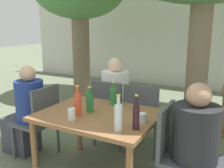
{
  "coord_description": "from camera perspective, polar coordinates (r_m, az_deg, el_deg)",
  "views": [
    {
      "loc": [
        1.28,
        -2.09,
        1.61
      ],
      "look_at": [
        0.0,
        0.3,
        0.97
      ],
      "focal_mm": 40.0,
      "sensor_mm": 36.0,
      "label": 1
    }
  ],
  "objects": [
    {
      "name": "drinking_glass_1",
      "position": [
        2.44,
        -9.21,
        -6.81
      ],
      "size": [
        0.07,
        0.07,
        0.11
      ],
      "color": "white",
      "rests_on": "dining_table_front"
    },
    {
      "name": "soda_bottle_2",
      "position": [
        2.54,
        -7.81,
        -4.5
      ],
      "size": [
        0.07,
        0.07,
        0.31
      ],
      "color": "#DB4C2D",
      "rests_on": "dining_table_front"
    },
    {
      "name": "wine_bottle_3",
      "position": [
        2.19,
        5.52,
        -7.3
      ],
      "size": [
        0.06,
        0.06,
        0.31
      ],
      "color": "#331923",
      "rests_on": "dining_table_front"
    },
    {
      "name": "patio_chair_0",
      "position": [
        3.16,
        -16.17,
        -7.45
      ],
      "size": [
        0.44,
        0.44,
        0.92
      ],
      "rotation": [
        0.0,
        0.0,
        -1.57
      ],
      "color": "#474C51",
      "rests_on": "ground_plane"
    },
    {
      "name": "person_seated_1",
      "position": [
        2.36,
        20.4,
        -15.06
      ],
      "size": [
        0.6,
        0.39,
        1.15
      ],
      "rotation": [
        0.0,
        0.0,
        1.57
      ],
      "color": "#383842",
      "rests_on": "ground_plane"
    },
    {
      "name": "person_seated_2",
      "position": [
        3.54,
        1.38,
        -4.37
      ],
      "size": [
        0.37,
        0.59,
        1.19
      ],
      "rotation": [
        0.0,
        0.0,
        3.14
      ],
      "color": "#383842",
      "rests_on": "ground_plane"
    },
    {
      "name": "green_bottle_0",
      "position": [
        2.63,
        -5.08,
        -4.12
      ],
      "size": [
        0.08,
        0.08,
        0.27
      ],
      "color": "#287A38",
      "rests_on": "dining_table_front"
    },
    {
      "name": "green_bottle_1",
      "position": [
        2.84,
        0.28,
        -2.73
      ],
      "size": [
        0.07,
        0.07,
        0.27
      ],
      "color": "#287A38",
      "rests_on": "dining_table_front"
    },
    {
      "name": "water_bottle_4",
      "position": [
        2.15,
        1.46,
        -7.53
      ],
      "size": [
        0.07,
        0.07,
        0.32
      ],
      "color": "silver",
      "rests_on": "dining_table_front"
    },
    {
      "name": "patio_chair_3",
      "position": [
        3.16,
        7.24,
        -6.99
      ],
      "size": [
        0.44,
        0.44,
        0.92
      ],
      "rotation": [
        0.0,
        0.0,
        3.14
      ],
      "color": "#474C51",
      "rests_on": "ground_plane"
    },
    {
      "name": "person_seated_0",
      "position": [
        3.33,
        -19.15,
        -6.82
      ],
      "size": [
        0.57,
        0.34,
        1.15
      ],
      "rotation": [
        0.0,
        0.0,
        -1.57
      ],
      "color": "#383842",
      "rests_on": "ground_plane"
    },
    {
      "name": "patio_chair_2",
      "position": [
        3.35,
        -0.43,
        -5.71
      ],
      "size": [
        0.44,
        0.44,
        0.92
      ],
      "rotation": [
        0.0,
        0.0,
        3.14
      ],
      "color": "#474C51",
      "rests_on": "ground_plane"
    },
    {
      "name": "drinking_glass_0",
      "position": [
        2.37,
        6.88,
        -7.7
      ],
      "size": [
        0.08,
        0.08,
        0.09
      ],
      "color": "silver",
      "rests_on": "dining_table_front"
    },
    {
      "name": "dining_table_front",
      "position": [
        2.63,
        -3.11,
        -8.47
      ],
      "size": [
        1.19,
        0.92,
        0.72
      ],
      "color": "brown",
      "rests_on": "ground_plane"
    },
    {
      "name": "patio_chair_1",
      "position": [
        2.4,
        14.68,
        -14.23
      ],
      "size": [
        0.44,
        0.44,
        0.92
      ],
      "rotation": [
        0.0,
        0.0,
        1.57
      ],
      "color": "#474C51",
      "rests_on": "ground_plane"
    },
    {
      "name": "cafe_building_wall",
      "position": [
        6.7,
        17.47,
        10.89
      ],
      "size": [
        10.0,
        0.08,
        2.8
      ],
      "color": "beige",
      "rests_on": "ground_plane"
    }
  ]
}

